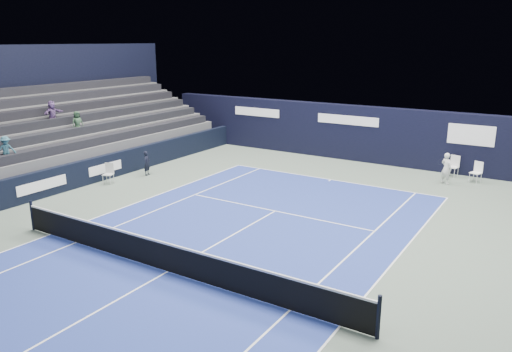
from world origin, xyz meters
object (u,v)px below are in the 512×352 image
(tennis_player, at_px, (446,168))
(folding_chair_back_b, at_px, (477,171))
(folding_chair_back_a, at_px, (454,165))
(tennis_net, at_px, (167,256))
(line_judge_chair, at_px, (109,172))

(tennis_player, bearing_deg, folding_chair_back_b, 40.24)
(folding_chair_back_a, relative_size, tennis_player, 0.72)
(tennis_net, xyz_separation_m, tennis_player, (4.87, 14.18, 0.24))
(folding_chair_back_b, bearing_deg, folding_chair_back_a, 178.40)
(folding_chair_back_b, distance_m, tennis_net, 16.38)
(folding_chair_back_a, bearing_deg, line_judge_chair, -129.24)
(tennis_player, bearing_deg, line_judge_chair, -148.02)
(folding_chair_back_a, bearing_deg, tennis_net, -92.94)
(line_judge_chair, distance_m, tennis_net, 10.42)
(folding_chair_back_a, bearing_deg, folding_chair_back_b, -8.79)
(tennis_net, distance_m, tennis_player, 14.99)
(folding_chair_back_a, xyz_separation_m, folding_chair_back_b, (1.16, -0.50, -0.03))
(tennis_net, bearing_deg, folding_chair_back_b, 68.17)
(tennis_net, bearing_deg, tennis_player, 71.03)
(folding_chair_back_a, distance_m, folding_chair_back_b, 1.26)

